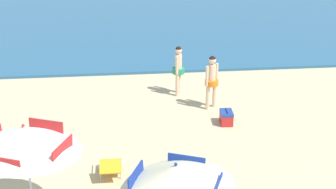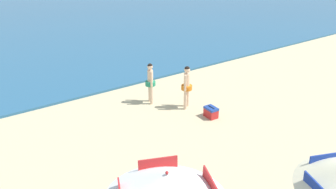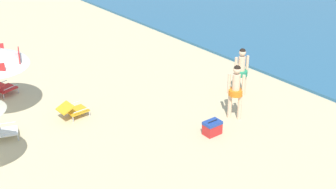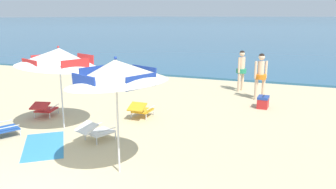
{
  "view_description": "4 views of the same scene",
  "coord_description": "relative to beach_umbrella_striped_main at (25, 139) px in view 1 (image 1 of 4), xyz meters",
  "views": [
    {
      "loc": [
        -0.21,
        -4.98,
        6.51
      ],
      "look_at": [
        1.03,
        7.13,
        1.36
      ],
      "focal_mm": 53.42,
      "sensor_mm": 36.0,
      "label": 1
    },
    {
      "loc": [
        -4.68,
        0.14,
        5.69
      ],
      "look_at": [
        1.02,
        8.17,
        1.31
      ],
      "focal_mm": 34.79,
      "sensor_mm": 36.0,
      "label": 2
    },
    {
      "loc": [
        11.4,
        -0.85,
        7.3
      ],
      "look_at": [
        1.15,
        7.75,
        0.68
      ],
      "focal_mm": 53.61,
      "sensor_mm": 36.0,
      "label": 3
    },
    {
      "loc": [
        3.75,
        -3.35,
        3.05
      ],
      "look_at": [
        0.07,
        6.18,
        0.62
      ],
      "focal_mm": 35.66,
      "sensor_mm": 36.0,
      "label": 4
    }
  ],
  "objects": [
    {
      "name": "cooler_box",
      "position": [
        4.93,
        4.16,
        -1.76
      ],
      "size": [
        0.37,
        0.51,
        0.43
      ],
      "color": "red",
      "rests_on": "ground"
    },
    {
      "name": "person_standing_beside",
      "position": [
        4.68,
        5.32,
        -0.97
      ],
      "size": [
        0.44,
        0.42,
        1.71
      ],
      "color": "beige",
      "rests_on": "ground"
    },
    {
      "name": "beach_umbrella_striped_second",
      "position": [
        2.73,
        -1.78,
        0.07
      ],
      "size": [
        2.11,
        2.08,
        2.34
      ],
      "color": "silver",
      "rests_on": "ground"
    },
    {
      "name": "lounge_chair_under_umbrella",
      "position": [
        1.57,
        1.64,
        -1.69
      ],
      "size": [
        0.59,
        0.88,
        0.51
      ],
      "color": "gold",
      "rests_on": "ground"
    },
    {
      "name": "person_standing_near_shore",
      "position": [
        3.79,
        6.53,
        -1.0
      ],
      "size": [
        0.41,
        0.47,
        1.67
      ],
      "color": "beige",
      "rests_on": "ground"
    },
    {
      "name": "beach_umbrella_striped_main",
      "position": [
        0.0,
        0.0,
        0.0
      ],
      "size": [
        3.12,
        3.11,
        2.31
      ],
      "color": "silver",
      "rests_on": "ground"
    }
  ]
}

